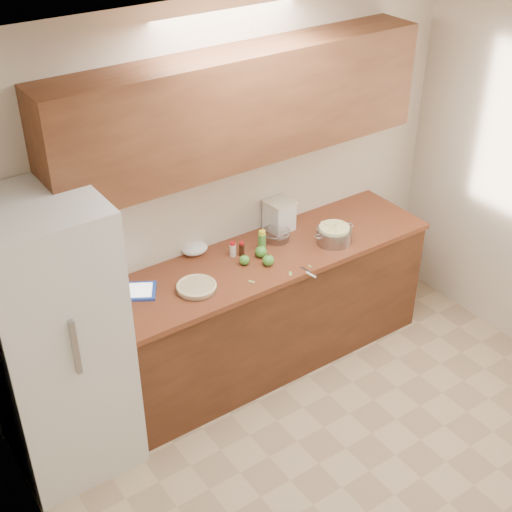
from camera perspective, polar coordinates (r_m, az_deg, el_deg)
room_shell at (r=3.72m, az=13.11°, el=-5.40°), size 3.60×3.60×3.60m
counter_run at (r=5.09m, az=-0.01°, el=-4.56°), size 2.64×0.68×0.92m
upper_cabinets at (r=4.48m, az=-1.16°, el=11.84°), size 2.60×0.34×0.70m
fridge at (r=4.31m, az=-15.77°, el=-6.54°), size 0.70×0.70×1.80m
pie at (r=4.53m, az=-4.79°, el=-2.50°), size 0.27×0.27×0.04m
colander at (r=5.01m, az=6.25°, el=1.71°), size 0.34×0.25×0.12m
flour_canister at (r=5.11m, az=1.87°, el=3.31°), size 0.21×0.21×0.23m
tablet at (r=4.56m, az=-9.66°, el=-2.80°), size 0.33×0.31×0.02m
paring_knife at (r=4.68m, az=4.36°, el=-1.44°), size 0.05×0.17×0.02m
lemon_bottle at (r=4.89m, az=0.48°, el=1.23°), size 0.05×0.05×0.15m
cinnamon_shaker at (r=4.84m, az=-1.87°, el=0.54°), size 0.04×0.04×0.11m
vanilla_bottle at (r=4.84m, az=-1.16°, el=0.56°), size 0.04×0.04×0.11m
mixing_bowl at (r=5.02m, az=1.63°, el=1.72°), size 0.20×0.20×0.07m
paper_towel at (r=4.89m, az=-4.92°, el=0.60°), size 0.23×0.21×0.08m
apple_left at (r=4.75m, az=-0.93°, el=-0.32°), size 0.07×0.07×0.08m
apple_center at (r=4.83m, az=0.40°, el=0.35°), size 0.08×0.08×0.09m
apple_front at (r=4.74m, az=0.99°, el=-0.34°), size 0.08×0.08×0.09m
peel_a at (r=4.60m, az=-0.36°, el=-2.06°), size 0.04×0.05×0.00m
peel_b at (r=4.68m, az=2.77°, el=-1.42°), size 0.04×0.05×0.00m
peel_c at (r=4.76m, az=4.32°, el=-0.81°), size 0.01×0.03×0.00m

